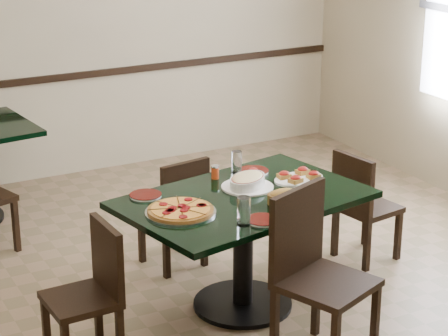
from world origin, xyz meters
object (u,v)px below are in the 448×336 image
chair_left (93,287)px  bread_basket (283,196)px  main_table (243,224)px  lasagna_casserole (247,181)px  pepperoni_pizza (181,210)px  chair_far (178,208)px  chair_near (313,266)px  chair_right (361,202)px  bruschetta_platter (299,177)px

chair_left → bread_basket: bread_basket is taller
main_table → lasagna_casserole: size_ratio=4.60×
chair_left → bread_basket: 1.25m
pepperoni_pizza → chair_left: bearing=-172.2°
pepperoni_pizza → lasagna_casserole: 0.58m
chair_far → chair_near: size_ratio=0.81×
main_table → pepperoni_pizza: (-0.45, -0.06, 0.20)m
pepperoni_pizza → lasagna_casserole: (0.55, 0.18, 0.03)m
chair_right → lasagna_casserole: bearing=86.4°
bread_basket → bruschetta_platter: 0.41m
chair_far → chair_right: bearing=148.5°
chair_right → pepperoni_pizza: bearing=91.1°
main_table → bread_basket: bread_basket is taller
pepperoni_pizza → lasagna_casserole: bearing=18.2°
chair_far → bruschetta_platter: 0.90m
chair_left → main_table: bearing=95.5°
chair_left → bruschetta_platter: size_ratio=2.24×
main_table → bruschetta_platter: (0.46, 0.09, 0.21)m
chair_left → lasagna_casserole: bearing=100.7°
chair_far → bread_basket: bread_basket is taller
chair_far → lasagna_casserole: (0.21, -0.58, 0.35)m
chair_right → bread_basket: bearing=105.5°
main_table → pepperoni_pizza: size_ratio=3.89×
bruschetta_platter → lasagna_casserole: bearing=171.3°
main_table → chair_right: (1.06, 0.21, -0.13)m
chair_right → chair_left: (-2.10, -0.36, 0.01)m
chair_near → lasagna_casserole: chair_near is taller
chair_left → bread_basket: (1.20, -0.06, 0.34)m
main_table → chair_right: chair_right is taller
chair_near → lasagna_casserole: bearing=66.4°
main_table → bread_basket: bearing=-62.0°
lasagna_casserole → chair_far: bearing=77.8°
main_table → chair_left: chair_left is taller
chair_near → chair_far: bearing=76.1°
chair_right → lasagna_casserole: (-0.97, -0.10, 0.35)m
chair_right → main_table: bearing=92.2°
main_table → bread_basket: 0.34m
main_table → bruschetta_platter: 0.51m
main_table → chair_left: (-1.04, -0.14, -0.12)m
lasagna_casserole → bruschetta_platter: (0.36, -0.03, -0.02)m
bruschetta_platter → chair_left: bearing=-175.0°
lasagna_casserole → bruschetta_platter: bearing=-37.3°
bruschetta_platter → main_table: bearing=-172.8°
main_table → lasagna_casserole: 0.27m
chair_right → bruschetta_platter: 0.70m
bruschetta_platter → chair_right: bearing=8.1°
pepperoni_pizza → lasagna_casserole: size_ratio=1.18×
bread_basket → lasagna_casserole: bearing=108.4°
chair_far → pepperoni_pizza: bearing=57.3°
chair_far → chair_left: size_ratio=0.99×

